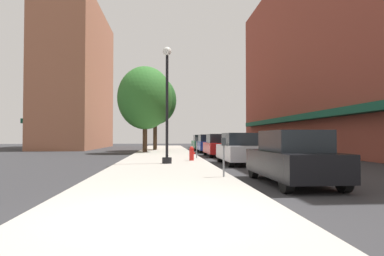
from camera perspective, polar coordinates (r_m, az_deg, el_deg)
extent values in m
plane|color=#2D2D30|center=(24.30, 4.64, -4.96)|extent=(90.00, 90.00, 0.00)
cube|color=#A8A399|center=(24.98, -4.86, -4.72)|extent=(4.80, 50.00, 0.12)
cube|color=brown|center=(32.60, 23.31, 12.41)|extent=(6.00, 40.00, 18.47)
cube|color=#144C38|center=(30.28, 17.81, 1.67)|extent=(0.90, 34.00, 0.50)
cube|color=#9E6047|center=(44.95, -19.05, 7.95)|extent=(6.00, 18.00, 17.56)
cube|color=#144C38|center=(45.33, -23.21, 0.69)|extent=(0.90, 15.30, 0.50)
cylinder|color=black|center=(16.73, -4.35, -5.60)|extent=(0.48, 0.48, 0.30)
cylinder|color=black|center=(16.76, -4.33, 3.82)|extent=(0.14, 0.14, 5.20)
sphere|color=silver|center=(17.24, -4.32, 13.06)|extent=(0.44, 0.44, 0.44)
cylinder|color=red|center=(18.71, -0.07, -4.68)|extent=(0.26, 0.26, 0.62)
sphere|color=red|center=(18.69, -0.07, -3.58)|extent=(0.24, 0.24, 0.24)
cylinder|color=red|center=(18.72, 0.36, -4.40)|extent=(0.12, 0.10, 0.10)
cylinder|color=slate|center=(11.16, 5.49, -5.73)|extent=(0.06, 0.06, 1.05)
cube|color=#33383D|center=(11.13, 5.48, -2.36)|extent=(0.14, 0.09, 0.26)
cylinder|color=slate|center=(20.66, 0.80, -3.78)|extent=(0.06, 0.06, 1.05)
cube|color=#33383D|center=(20.64, 0.80, -1.96)|extent=(0.14, 0.09, 0.26)
cylinder|color=#422D1E|center=(29.36, -8.12, -1.23)|extent=(0.40, 0.40, 2.95)
ellipsoid|color=#2D6B28|center=(29.56, -8.10, 5.17)|extent=(4.84, 4.84, 5.56)
cylinder|color=#422D1E|center=(34.19, -6.39, -0.84)|extent=(0.40, 0.40, 3.46)
ellipsoid|color=#235B23|center=(34.40, -6.37, 4.78)|extent=(4.37, 4.37, 5.03)
cylinder|color=black|center=(12.01, 10.54, -6.96)|extent=(0.22, 0.64, 0.64)
cylinder|color=black|center=(12.51, 17.50, -6.70)|extent=(0.22, 0.64, 0.64)
cylinder|color=black|center=(8.98, 15.96, -8.79)|extent=(0.22, 0.64, 0.64)
cylinder|color=black|center=(9.63, 24.77, -8.21)|extent=(0.22, 0.64, 0.64)
cube|color=black|center=(10.71, 16.85, -5.87)|extent=(1.80, 4.30, 0.76)
cube|color=black|center=(10.54, 17.12, -2.13)|extent=(1.56, 2.20, 0.64)
cylinder|color=black|center=(19.12, 4.80, -4.94)|extent=(0.22, 0.64, 0.64)
cylinder|color=black|center=(19.43, 9.36, -4.87)|extent=(0.22, 0.64, 0.64)
cylinder|color=black|center=(15.97, 6.69, -5.61)|extent=(0.22, 0.64, 0.64)
cylinder|color=black|center=(16.35, 12.08, -5.49)|extent=(0.22, 0.64, 0.64)
cube|color=#B2B2BA|center=(17.68, 8.15, -4.17)|extent=(1.80, 4.30, 0.76)
cube|color=black|center=(17.51, 8.25, -1.90)|extent=(1.56, 2.20, 0.64)
cylinder|color=black|center=(25.92, 2.30, -4.03)|extent=(0.22, 0.64, 0.64)
cylinder|color=black|center=(26.16, 5.70, -4.00)|extent=(0.22, 0.64, 0.64)
cylinder|color=black|center=(22.75, 3.27, -4.39)|extent=(0.22, 0.64, 0.64)
cylinder|color=black|center=(23.02, 7.13, -4.34)|extent=(0.22, 0.64, 0.64)
cube|color=red|center=(24.44, 4.57, -3.43)|extent=(1.80, 4.30, 0.76)
cube|color=black|center=(24.27, 4.62, -1.79)|extent=(1.56, 2.20, 0.64)
cylinder|color=black|center=(32.03, 0.97, -3.55)|extent=(0.22, 0.64, 0.64)
cylinder|color=black|center=(32.22, 3.73, -3.53)|extent=(0.22, 0.64, 0.64)
cylinder|color=black|center=(28.85, 1.59, -3.78)|extent=(0.22, 0.64, 0.64)
cylinder|color=black|center=(29.06, 4.65, -3.75)|extent=(0.22, 0.64, 0.64)
cube|color=#1E389E|center=(30.52, 2.72, -3.05)|extent=(1.80, 4.30, 0.76)
cube|color=black|center=(30.36, 2.75, -1.74)|extent=(1.56, 2.20, 0.64)
cylinder|color=black|center=(37.63, 0.13, -3.24)|extent=(0.22, 0.64, 0.64)
cylinder|color=black|center=(37.79, 2.49, -3.23)|extent=(0.22, 0.64, 0.64)
cylinder|color=black|center=(34.45, 0.57, -3.40)|extent=(0.22, 0.64, 0.64)
cylinder|color=black|center=(34.62, 3.15, -3.39)|extent=(0.22, 0.64, 0.64)
cube|color=#196638|center=(36.11, 1.58, -2.81)|extent=(1.80, 4.30, 0.76)
cube|color=black|center=(35.95, 1.60, -1.70)|extent=(1.56, 2.20, 0.64)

